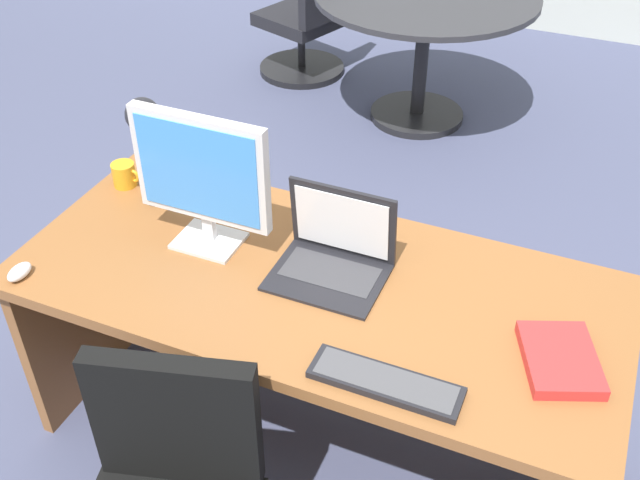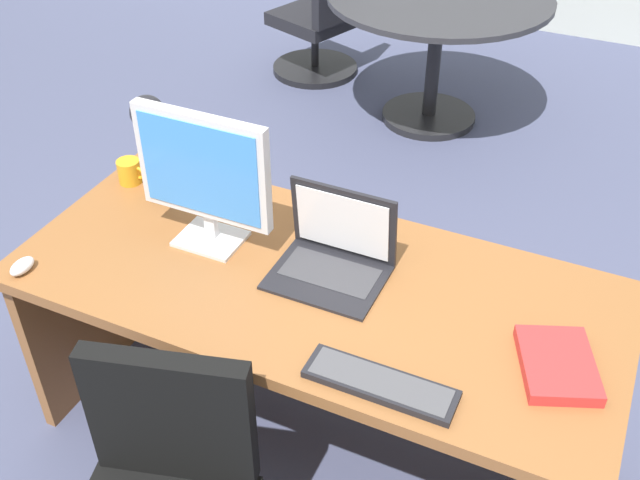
% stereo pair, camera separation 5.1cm
% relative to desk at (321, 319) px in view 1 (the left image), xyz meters
% --- Properties ---
extents(ground, '(12.00, 12.00, 0.00)m').
position_rel_desk_xyz_m(ground, '(0.00, 1.45, -0.53)').
color(ground, '#474C6B').
extents(desk, '(1.80, 0.79, 0.73)m').
position_rel_desk_xyz_m(desk, '(0.00, 0.00, 0.00)').
color(desk, brown).
rests_on(desk, ground).
extents(monitor, '(0.43, 0.16, 0.44)m').
position_rel_desk_xyz_m(monitor, '(-0.37, -0.01, 0.45)').
color(monitor, silver).
rests_on(monitor, desk).
extents(laptop, '(0.33, 0.26, 0.25)m').
position_rel_desk_xyz_m(laptop, '(0.03, 0.04, 0.27)').
color(laptop, black).
rests_on(laptop, desk).
extents(keyboard, '(0.39, 0.11, 0.02)m').
position_rel_desk_xyz_m(keyboard, '(0.32, -0.35, 0.21)').
color(keyboard, black).
rests_on(keyboard, desk).
extents(mouse, '(0.05, 0.09, 0.04)m').
position_rel_desk_xyz_m(mouse, '(-0.80, -0.37, 0.21)').
color(mouse, silver).
rests_on(mouse, desk).
extents(desk_lamp, '(0.12, 0.14, 0.38)m').
position_rel_desk_xyz_m(desk_lamp, '(-0.65, 0.12, 0.47)').
color(desk_lamp, black).
rests_on(desk_lamp, desk).
extents(book, '(0.26, 0.30, 0.04)m').
position_rel_desk_xyz_m(book, '(0.71, -0.11, 0.21)').
color(book, red).
rests_on(book, desk).
extents(coffee_mug, '(0.10, 0.08, 0.08)m').
position_rel_desk_xyz_m(coffee_mug, '(-0.80, 0.16, 0.24)').
color(coffee_mug, orange).
rests_on(coffee_mug, desk).
extents(meeting_table, '(1.22, 1.22, 0.75)m').
position_rel_desk_xyz_m(meeting_table, '(-0.38, 2.35, 0.04)').
color(meeting_table, black).
rests_on(meeting_table, ground).
extents(meeting_chair_near, '(0.60, 0.59, 0.88)m').
position_rel_desk_xyz_m(meeting_chair_near, '(-1.21, 2.65, -0.19)').
color(meeting_chair_near, black).
rests_on(meeting_chair_near, ground).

